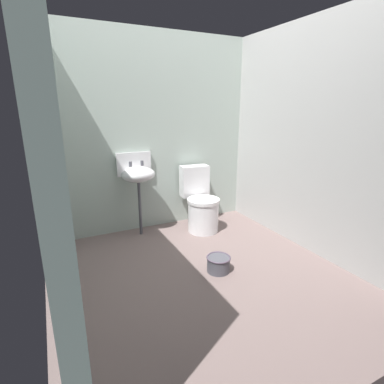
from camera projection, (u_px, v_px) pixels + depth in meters
ground_plane at (207, 274)px, 2.88m from camera, size 2.80×2.97×0.08m
wall_back at (156, 134)px, 3.68m from camera, size 2.80×0.10×2.37m
wall_left at (46, 156)px, 2.09m from camera, size 0.10×2.77×2.37m
wall_right at (307, 139)px, 3.15m from camera, size 0.10×2.77×2.37m
toilet_near_wall at (201, 204)px, 3.76m from camera, size 0.43×0.62×0.78m
sink at (138, 174)px, 3.48m from camera, size 0.42×0.35×0.99m
bucket at (218, 264)px, 2.83m from camera, size 0.23×0.23×0.15m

